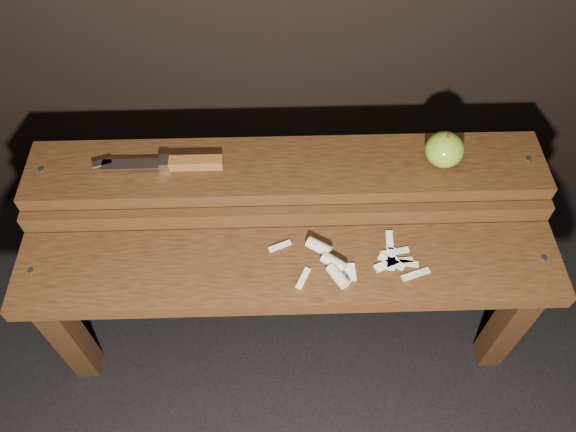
{
  "coord_description": "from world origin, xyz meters",
  "views": [
    {
      "loc": [
        -0.02,
        -0.68,
        1.47
      ],
      "look_at": [
        0.0,
        0.06,
        0.45
      ],
      "focal_mm": 35.0,
      "sensor_mm": 36.0,
      "label": 1
    }
  ],
  "objects_px": {
    "bench_rear_tier": "(287,190)",
    "apple": "(445,150)",
    "bench_front_tier": "(289,284)",
    "knife": "(179,163)"
  },
  "relations": [
    {
      "from": "apple",
      "to": "knife",
      "type": "bearing_deg",
      "value": 179.97
    },
    {
      "from": "bench_front_tier",
      "to": "apple",
      "type": "distance_m",
      "value": 0.46
    },
    {
      "from": "knife",
      "to": "apple",
      "type": "bearing_deg",
      "value": -0.03
    },
    {
      "from": "bench_front_tier",
      "to": "knife",
      "type": "relative_size",
      "value": 4.02
    },
    {
      "from": "bench_front_tier",
      "to": "apple",
      "type": "relative_size",
      "value": 13.26
    },
    {
      "from": "bench_rear_tier",
      "to": "knife",
      "type": "height_order",
      "value": "knife"
    },
    {
      "from": "bench_front_tier",
      "to": "bench_rear_tier",
      "type": "relative_size",
      "value": 1.0
    },
    {
      "from": "bench_rear_tier",
      "to": "apple",
      "type": "height_order",
      "value": "apple"
    },
    {
      "from": "apple",
      "to": "knife",
      "type": "distance_m",
      "value": 0.6
    },
    {
      "from": "bench_rear_tier",
      "to": "apple",
      "type": "xyz_separation_m",
      "value": [
        0.36,
        0.0,
        0.13
      ]
    }
  ]
}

